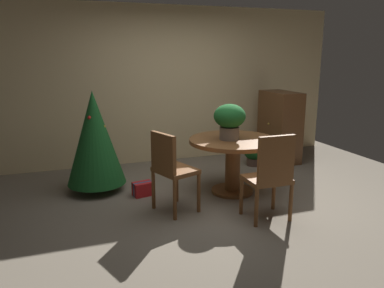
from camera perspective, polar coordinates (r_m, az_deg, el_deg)
The scene contains 10 objects.
ground_plane at distance 4.86m, azimuth 4.56°, elevation -8.74°, with size 6.60×6.60×0.00m, color #756B5B.
back_wall_panel at distance 6.59m, azimuth -3.13°, elevation 8.79°, with size 6.00×0.10×2.60m, color beige.
round_dining_table at distance 5.07m, azimuth 6.15°, elevation -1.30°, with size 1.17×1.17×0.74m.
flower_vase at distance 4.94m, azimuth 5.63°, elevation 3.77°, with size 0.41×0.41×0.46m.
wooden_chair_left at distance 4.42m, azimuth -3.22°, elevation -3.38°, with size 0.53×0.58×0.96m.
wooden_chair_near at distance 4.27m, azimuth 11.66°, elevation -4.31°, with size 0.47×0.40×0.99m.
holiday_tree at distance 5.22m, azimuth -14.33°, elevation 0.90°, with size 0.78×0.78×1.36m.
gift_box_red at distance 5.10m, azimuth -7.34°, elevation -6.66°, with size 0.28×0.21×0.18m.
wooden_cabinet at distance 6.76m, azimuth 12.95°, elevation 2.57°, with size 0.45×0.81×1.20m.
potted_plant at distance 6.43m, azimuth 9.32°, elevation -0.98°, with size 0.38×0.38×0.47m.
Camera 1 is at (-1.86, -4.10, 1.83)m, focal length 35.73 mm.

